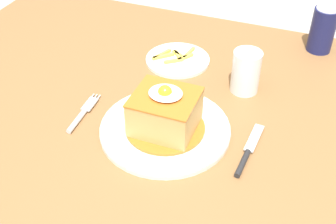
{
  "coord_description": "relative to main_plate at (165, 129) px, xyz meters",
  "views": [
    {
      "loc": [
        0.26,
        -0.74,
        1.37
      ],
      "look_at": [
        -0.0,
        -0.07,
        0.79
      ],
      "focal_mm": 46.62,
      "sensor_mm": 36.0,
      "label": 1
    }
  ],
  "objects": [
    {
      "name": "fork",
      "position": [
        -0.19,
        -0.02,
        -0.0
      ],
      "size": [
        0.02,
        0.14,
        0.01
      ],
      "color": "silver",
      "rests_on": "dining_table"
    },
    {
      "name": "soda_can",
      "position": [
        0.27,
        0.47,
        0.05
      ],
      "size": [
        0.07,
        0.07,
        0.12
      ],
      "color": "#191E51",
      "rests_on": "dining_table"
    },
    {
      "name": "knife",
      "position": [
        0.18,
        -0.02,
        -0.0
      ],
      "size": [
        0.03,
        0.17,
        0.01
      ],
      "color": "#262628",
      "rests_on": "dining_table"
    },
    {
      "name": "side_plate_fries",
      "position": [
        -0.07,
        0.28,
        -0.0
      ],
      "size": [
        0.17,
        0.17,
        0.02
      ],
      "color": "white",
      "rests_on": "dining_table"
    },
    {
      "name": "sandwich_meal",
      "position": [
        0.0,
        0.0,
        0.04
      ],
      "size": [
        0.17,
        0.17,
        0.11
      ],
      "color": "#C66B23",
      "rests_on": "main_plate"
    },
    {
      "name": "main_plate",
      "position": [
        0.0,
        0.0,
        0.0
      ],
      "size": [
        0.28,
        0.28,
        0.02
      ],
      "color": "white",
      "rests_on": "dining_table"
    },
    {
      "name": "dining_table",
      "position": [
        0.0,
        0.09,
        -0.11
      ],
      "size": [
        1.43,
        0.95,
        0.75
      ],
      "color": "olive",
      "rests_on": "ground_plane"
    },
    {
      "name": "drinking_glass",
      "position": [
        0.12,
        0.21,
        0.04
      ],
      "size": [
        0.07,
        0.07,
        0.1
      ],
      "color": "#3F2314",
      "rests_on": "dining_table"
    }
  ]
}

